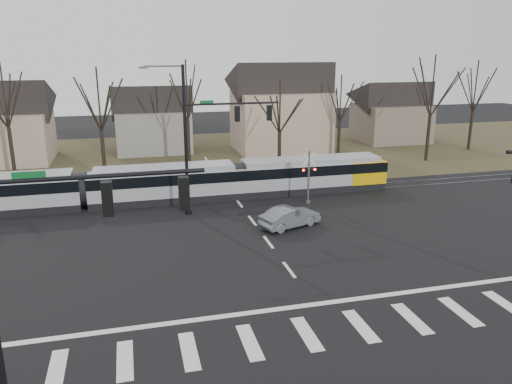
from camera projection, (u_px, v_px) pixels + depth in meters
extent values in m
plane|color=black|center=(302.00, 287.00, 24.34)|extent=(140.00, 140.00, 0.00)
cube|color=#38331E|center=(203.00, 155.00, 54.11)|extent=(140.00, 28.00, 0.01)
cube|color=silver|center=(57.00, 370.00, 18.03)|extent=(0.60, 2.60, 0.01)
cube|color=silver|center=(125.00, 360.00, 18.61)|extent=(0.60, 2.60, 0.01)
cube|color=silver|center=(189.00, 351.00, 19.18)|extent=(0.60, 2.60, 0.01)
cube|color=silver|center=(250.00, 342.00, 19.75)|extent=(0.60, 2.60, 0.01)
cube|color=silver|center=(307.00, 334.00, 20.33)|extent=(0.60, 2.60, 0.01)
cube|color=silver|center=(361.00, 326.00, 20.90)|extent=(0.60, 2.60, 0.01)
cube|color=silver|center=(412.00, 318.00, 21.48)|extent=(0.60, 2.60, 0.01)
cube|color=silver|center=(460.00, 311.00, 22.05)|extent=(0.60, 2.60, 0.01)
cube|color=silver|center=(506.00, 305.00, 22.62)|extent=(0.60, 2.60, 0.01)
cube|color=silver|center=(315.00, 304.00, 22.66)|extent=(28.00, 0.35, 0.01)
cube|color=silver|center=(289.00, 270.00, 26.20)|extent=(0.18, 2.00, 0.01)
cube|color=silver|center=(268.00, 242.00, 29.92)|extent=(0.18, 2.00, 0.01)
cube|color=silver|center=(252.00, 221.00, 33.64)|extent=(0.18, 2.00, 0.01)
cube|color=silver|center=(239.00, 203.00, 37.36)|extent=(0.18, 2.00, 0.01)
cube|color=silver|center=(229.00, 189.00, 41.08)|extent=(0.18, 2.00, 0.01)
cube|color=silver|center=(220.00, 178.00, 44.80)|extent=(0.18, 2.00, 0.01)
cube|color=silver|center=(213.00, 168.00, 48.53)|extent=(0.18, 2.00, 0.01)
cube|color=silver|center=(206.00, 159.00, 52.25)|extent=(0.18, 2.00, 0.01)
cube|color=#59595E|center=(236.00, 199.00, 38.38)|extent=(90.00, 0.12, 0.06)
cube|color=#59595E|center=(233.00, 194.00, 39.68)|extent=(90.00, 0.12, 0.06)
cube|color=gray|center=(165.00, 184.00, 37.59)|extent=(11.21, 2.62, 2.73)
cube|color=black|center=(165.00, 177.00, 37.43)|extent=(11.23, 2.65, 0.79)
cube|color=gray|center=(311.00, 174.00, 40.38)|extent=(12.14, 2.62, 2.73)
cube|color=black|center=(311.00, 168.00, 40.22)|extent=(12.16, 2.65, 0.79)
cube|color=#E9AF07|center=(363.00, 170.00, 41.45)|extent=(2.99, 2.67, 1.82)
imported|color=slate|center=(290.00, 217.00, 32.33)|extent=(4.13, 5.06, 1.36)
cylinder|color=black|center=(94.00, 177.00, 14.55)|extent=(6.50, 0.14, 0.14)
cube|color=#0C5926|center=(29.00, 175.00, 14.09)|extent=(0.90, 0.03, 0.22)
cube|color=black|center=(107.00, 199.00, 14.82)|extent=(0.32, 0.32, 1.05)
sphere|color=#FF0C07|center=(106.00, 188.00, 14.73)|extent=(0.22, 0.22, 0.22)
cube|color=black|center=(184.00, 193.00, 15.37)|extent=(0.32, 0.32, 1.05)
sphere|color=#FF0C07|center=(184.00, 183.00, 15.28)|extent=(0.22, 0.22, 0.22)
cylinder|color=black|center=(186.00, 142.00, 33.59)|extent=(0.22, 0.22, 10.20)
cylinder|color=black|center=(188.00, 212.00, 34.97)|extent=(0.44, 0.44, 0.30)
cylinder|color=black|center=(232.00, 104.00, 33.68)|extent=(6.50, 0.14, 0.14)
cube|color=#0C5926|center=(207.00, 102.00, 33.22)|extent=(0.90, 0.03, 0.22)
cube|color=black|center=(237.00, 114.00, 33.95)|extent=(0.32, 0.32, 1.05)
sphere|color=#FF0C07|center=(237.00, 109.00, 33.86)|extent=(0.22, 0.22, 0.22)
cube|color=black|center=(269.00, 113.00, 34.49)|extent=(0.32, 0.32, 1.05)
sphere|color=#FF0C07|center=(269.00, 108.00, 34.40)|extent=(0.22, 0.22, 0.22)
cube|color=#59595B|center=(143.00, 68.00, 31.63)|extent=(0.55, 0.22, 0.14)
cylinder|color=#59595B|center=(309.00, 177.00, 36.89)|extent=(0.14, 0.14, 4.00)
cylinder|color=#59595B|center=(308.00, 202.00, 37.41)|extent=(0.36, 0.36, 0.20)
cube|color=silver|center=(309.00, 159.00, 36.50)|extent=(0.95, 0.04, 0.95)
cube|color=silver|center=(309.00, 159.00, 36.50)|extent=(0.95, 0.04, 0.95)
cube|color=black|center=(309.00, 170.00, 36.72)|extent=(1.00, 0.10, 0.12)
sphere|color=#FF0C07|center=(303.00, 170.00, 36.54)|extent=(0.18, 0.18, 0.18)
sphere|color=#FF0C07|center=(315.00, 169.00, 36.75)|extent=(0.18, 0.18, 0.18)
cube|color=tan|center=(4.00, 137.00, 50.49)|extent=(9.00, 8.00, 5.00)
cube|color=gray|center=(153.00, 131.00, 56.01)|extent=(8.00, 7.00, 4.50)
cube|color=tan|center=(280.00, 121.00, 56.29)|extent=(10.00, 8.00, 6.50)
cube|color=#6A5B4E|center=(391.00, 123.00, 62.02)|extent=(8.00, 7.00, 4.50)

